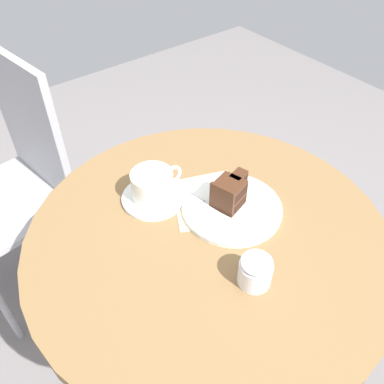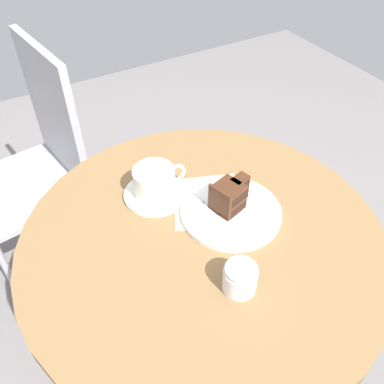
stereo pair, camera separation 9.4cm
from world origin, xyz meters
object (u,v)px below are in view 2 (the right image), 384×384
Objects in this scene: saucer at (155,194)px; sugar_pot at (240,277)px; cafe_chair at (40,158)px; cake_slice at (229,196)px; cake_plate at (231,212)px; teaspoon at (163,205)px; napkin at (210,201)px; fork at (207,209)px; coffee_cup at (155,181)px.

saucer is 2.15× the size of sugar_pot.
cake_slice is at bearing 16.75° from cafe_chair.
cake_plate is at bearing -95.20° from cake_slice.
napkin is (0.11, -0.04, -0.01)m from teaspoon.
sugar_pot is at bearing 5.83° from cafe_chair.
sugar_pot is at bearing -85.07° from saucer.
cake_slice is 0.07m from napkin.
cake_plate is at bearing -132.01° from fork.
napkin is at bearing 16.70° from cafe_chair.
cake_slice reaches higher than teaspoon.
cake_slice is at bearing 84.80° from cake_plate.
napkin is 0.72m from cafe_chair.
sugar_pot is (0.03, -0.32, 0.03)m from saucer.
cafe_chair is (-0.29, 0.63, -0.19)m from napkin.
cake_plate is (0.12, -0.14, -0.04)m from coffee_cup.
coffee_cup reaches higher than fork.
cake_slice is at bearing -64.41° from napkin.
cake_slice reaches higher than coffee_cup.
napkin is at bearing -40.68° from coffee_cup.
fork is (0.08, -0.07, 0.00)m from teaspoon.
cafe_chair is at bearing 114.40° from cake_plate.
cafe_chair is at bearing 109.29° from coffee_cup.
cake_plate is 1.02× the size of napkin.
napkin is (0.10, -0.09, -0.00)m from saucer.
saucer is at bearing 22.81° from fork.
cake_slice is 0.67× the size of fork.
fork reaches higher than saucer.
saucer is at bearing 131.26° from cake_plate.
cake_slice is at bearing -119.76° from fork.
fork is at bearing 149.22° from cake_plate.
cafe_chair is (-0.19, 0.54, -0.19)m from saucer.
cake_plate is 0.06m from napkin.
cafe_chair is at bearing 114.87° from cake_slice.
cafe_chair reaches higher than fork.
sugar_pot is (-0.10, -0.17, 0.03)m from cake_plate.
napkin is (-0.02, 0.06, -0.00)m from cake_plate.
coffee_cup is 0.32m from sugar_pot.
fork is 0.04m from napkin.
saucer is at bearing -155.73° from coffee_cup.
teaspoon is at bearing 96.57° from sugar_pot.
coffee_cup is at bearing 24.27° from saucer.
cafe_chair is at bearing 103.94° from sugar_pot.
sugar_pot is at bearing -119.27° from cake_plate.
cake_plate is 2.27× the size of cake_slice.
teaspoon is 0.11m from napkin.
teaspoon is 0.16m from cake_slice.
coffee_cup reaches higher than cake_plate.
saucer is 0.61m from cafe_chair.
cafe_chair is (-0.26, 0.66, -0.20)m from fork.
coffee_cup is 1.30× the size of cake_slice.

